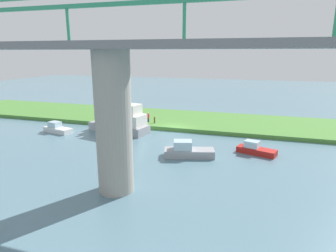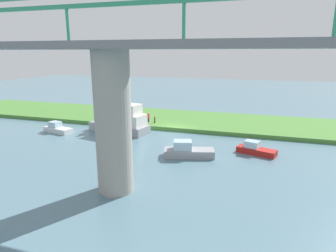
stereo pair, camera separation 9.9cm
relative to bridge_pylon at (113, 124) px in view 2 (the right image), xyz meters
name	(u,v)px [view 2 (the right image)]	position (x,y,z in m)	size (l,w,h in m)	color
ground_plane	(175,132)	(0.44, -17.26, -5.09)	(160.00, 160.00, 0.00)	slate
grassy_bank	(186,120)	(0.44, -23.26, -4.84)	(80.00, 12.00, 0.50)	#4C8438
bridge_pylon	(113,124)	(0.00, 0.00, 0.00)	(2.57, 2.57, 10.18)	#9E998E
bridge_span	(109,41)	(0.00, -0.02, 5.59)	(63.64, 4.30, 3.25)	slate
person_on_bank	(148,117)	(4.94, -19.36, -3.89)	(0.50, 0.50, 1.39)	#2D334C
mooring_post	(155,120)	(3.86, -18.99, -4.15)	(0.20, 0.20, 0.87)	brown
motorboat_white	(120,120)	(7.09, -15.06, -3.57)	(8.42, 4.35, 4.11)	#99999E
skiff_small	(57,128)	(14.83, -12.53, -4.61)	(4.22, 2.29, 1.33)	white
motorboat_red	(255,149)	(-9.69, -11.53, -4.63)	(4.07, 2.47, 1.28)	red
houseboat_blue	(188,151)	(-3.34, -8.63, -4.51)	(5.14, 2.95, 1.62)	#99999E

